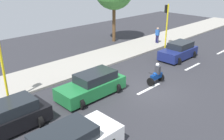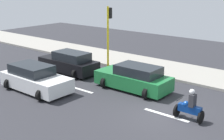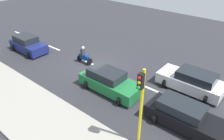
# 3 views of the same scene
# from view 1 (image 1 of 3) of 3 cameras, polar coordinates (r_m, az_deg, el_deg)

# --- Properties ---
(ground_plane) EXTENTS (40.00, 60.00, 0.10)m
(ground_plane) POSITION_cam_1_polar(r_m,az_deg,el_deg) (17.04, 8.51, -4.49)
(ground_plane) COLOR #2D2D33
(sidewalk) EXTENTS (4.00, 60.00, 0.15)m
(sidewalk) POSITION_cam_1_polar(r_m,az_deg,el_deg) (21.53, -6.40, 1.70)
(sidewalk) COLOR #9E998E
(sidewalk) RESTS_ON ground
(lane_stripe_far_north) EXTENTS (0.20, 2.40, 0.01)m
(lane_stripe_far_north) POSITION_cam_1_polar(r_m,az_deg,el_deg) (27.04, 24.20, 3.93)
(lane_stripe_far_north) COLOR white
(lane_stripe_far_north) RESTS_ON ground
(lane_stripe_north) EXTENTS (0.20, 2.40, 0.01)m
(lane_stripe_north) POSITION_cam_1_polar(r_m,az_deg,el_deg) (21.78, 18.16, 0.75)
(lane_stripe_north) COLOR white
(lane_stripe_north) RESTS_ON ground
(lane_stripe_mid) EXTENTS (0.20, 2.40, 0.01)m
(lane_stripe_mid) POSITION_cam_1_polar(r_m,az_deg,el_deg) (17.02, 8.52, -4.32)
(lane_stripe_mid) COLOR white
(lane_stripe_mid) RESTS_ON ground
(lane_stripe_south) EXTENTS (0.20, 2.40, 0.01)m
(lane_stripe_south) POSITION_cam_1_polar(r_m,az_deg,el_deg) (13.30, -7.77, -12.38)
(lane_stripe_south) COLOR white
(lane_stripe_south) RESTS_ON ground
(car_green) EXTENTS (2.25, 4.54, 1.52)m
(car_green) POSITION_cam_1_polar(r_m,az_deg,el_deg) (15.76, -4.57, -3.51)
(car_green) COLOR #1E7238
(car_green) RESTS_ON ground
(car_black) EXTENTS (2.16, 4.46, 1.52)m
(car_black) POSITION_cam_1_polar(r_m,az_deg,el_deg) (13.38, -23.51, -10.39)
(car_black) COLOR black
(car_black) RESTS_ON ground
(car_dark_blue) EXTENTS (2.21, 3.96, 1.52)m
(car_dark_blue) POSITION_cam_1_polar(r_m,az_deg,el_deg) (23.25, 15.18, 4.24)
(car_dark_blue) COLOR navy
(car_dark_blue) RESTS_ON ground
(motorcycle) EXTENTS (0.60, 1.30, 1.53)m
(motorcycle) POSITION_cam_1_polar(r_m,az_deg,el_deg) (17.67, 10.22, -1.15)
(motorcycle) COLOR black
(motorcycle) RESTS_ON ground
(pedestrian_near_signal) EXTENTS (0.40, 0.24, 1.69)m
(pedestrian_near_signal) POSITION_cam_1_polar(r_m,az_deg,el_deg) (27.45, 10.46, 8.04)
(pedestrian_near_signal) COLOR #1E1E4C
(pedestrian_near_signal) RESTS_ON sidewalk
(traffic_light_corner) EXTENTS (0.49, 0.24, 4.50)m
(traffic_light_corner) POSITION_cam_1_polar(r_m,az_deg,el_deg) (25.83, 12.50, 11.28)
(traffic_light_corner) COLOR yellow
(traffic_light_corner) RESTS_ON ground
(traffic_light_midblock) EXTENTS (0.49, 0.24, 4.50)m
(traffic_light_midblock) POSITION_cam_1_polar(r_m,az_deg,el_deg) (15.31, -24.42, 2.70)
(traffic_light_midblock) COLOR yellow
(traffic_light_midblock) RESTS_ON ground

